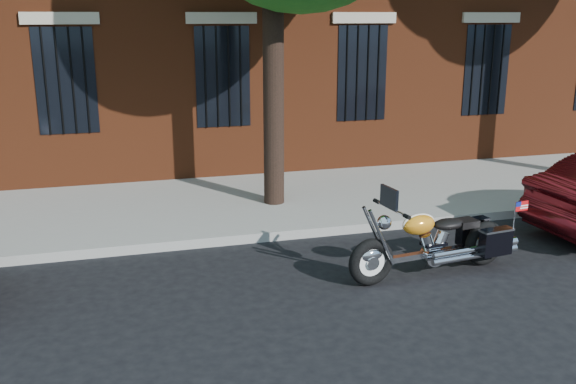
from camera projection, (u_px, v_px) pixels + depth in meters
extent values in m
plane|color=black|center=(292.00, 273.00, 8.77)|extent=(120.00, 120.00, 0.00)
cube|color=gray|center=(267.00, 236.00, 10.03)|extent=(40.00, 0.16, 0.15)
cube|color=gray|center=(243.00, 203.00, 11.78)|extent=(40.00, 3.60, 0.15)
cube|color=black|center=(222.00, 77.00, 12.92)|extent=(1.10, 0.14, 2.00)
cube|color=#B2A893|center=(221.00, 18.00, 12.59)|extent=(1.40, 0.20, 0.22)
cylinder|color=black|center=(223.00, 77.00, 12.85)|extent=(0.04, 0.04, 2.00)
cylinder|color=black|center=(273.00, 70.00, 10.92)|extent=(0.36, 0.36, 5.00)
torus|color=black|center=(371.00, 262.00, 8.29)|extent=(0.66, 0.22, 0.64)
torus|color=black|center=(485.00, 243.00, 8.97)|extent=(0.66, 0.22, 0.64)
cylinder|color=white|center=(371.00, 262.00, 8.29)|extent=(0.48, 0.12, 0.48)
cylinder|color=white|center=(485.00, 243.00, 8.97)|extent=(0.48, 0.12, 0.48)
ellipsoid|color=white|center=(371.00, 255.00, 8.26)|extent=(0.35, 0.16, 0.18)
ellipsoid|color=orange|center=(485.00, 235.00, 8.94)|extent=(0.35, 0.18, 0.18)
cube|color=white|center=(430.00, 254.00, 8.64)|extent=(1.44, 0.28, 0.08)
cylinder|color=white|center=(433.00, 254.00, 8.66)|extent=(0.33, 0.21, 0.31)
cylinder|color=white|center=(470.00, 253.00, 8.68)|extent=(1.20, 0.24, 0.09)
ellipsoid|color=orange|center=(419.00, 224.00, 8.44)|extent=(0.50, 0.33, 0.27)
ellipsoid|color=black|center=(448.00, 224.00, 8.63)|extent=(0.50, 0.33, 0.15)
cube|color=black|center=(472.00, 231.00, 9.15)|extent=(0.48, 0.21, 0.36)
cube|color=black|center=(496.00, 242.00, 8.71)|extent=(0.48, 0.21, 0.36)
cylinder|color=white|center=(391.00, 209.00, 8.21)|extent=(0.13, 0.75, 0.03)
sphere|color=white|center=(384.00, 222.00, 8.22)|extent=(0.21, 0.21, 0.19)
cube|color=black|center=(389.00, 197.00, 8.15)|extent=(0.09, 0.39, 0.27)
cube|color=red|center=(522.00, 206.00, 8.68)|extent=(0.21, 0.04, 0.13)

